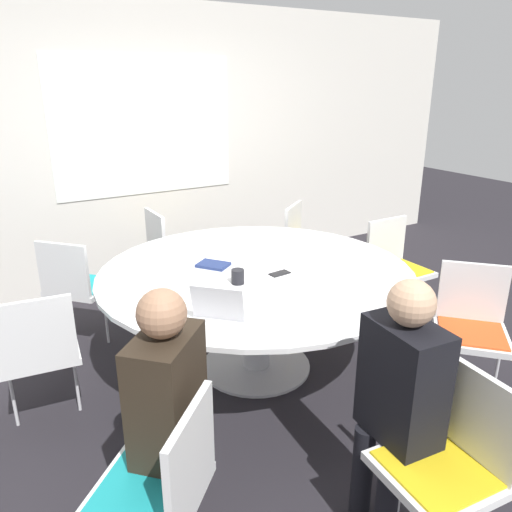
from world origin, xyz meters
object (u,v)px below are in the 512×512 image
object	(u,v)px
chair_6	(76,282)
laptop	(222,309)
person_1	(399,389)
chair_5	(170,247)
coffee_cup	(238,277)
chair_4	(305,242)
person_0	(164,401)
chair_3	(395,262)
chair_1	(450,454)
chair_2	(472,321)
spiral_notebook	(213,265)
chair_0	(161,484)
chair_7	(38,347)
cell_phone	(280,273)

from	to	relation	value
chair_6	laptop	size ratio (longest dim) A/B	2.28
chair_6	person_1	bearing A→B (deg)	-23.45
chair_5	coffee_cup	bearing A→B (deg)	-5.73
chair_4	chair_6	size ratio (longest dim) A/B	1.00
person_0	chair_3	bearing A→B (deg)	-20.92
chair_6	laptop	xyz separation A→B (m)	(0.47, -1.52, 0.28)
chair_1	person_1	distance (m)	0.32
chair_4	chair_5	xyz separation A→B (m)	(-1.17, 0.51, 0.00)
chair_2	spiral_notebook	bearing A→B (deg)	2.69
chair_2	chair_5	world-z (taller)	same
chair_2	chair_1	bearing A→B (deg)	79.96
chair_0	chair_3	distance (m)	2.90
chair_7	chair_6	bearing A→B (deg)	72.22
person_0	chair_4	bearing A→B (deg)	-2.76
chair_3	chair_4	size ratio (longest dim) A/B	1.00
chair_1	chair_2	world-z (taller)	same
coffee_cup	cell_phone	distance (m)	0.32
coffee_cup	chair_2	bearing A→B (deg)	-33.86
chair_2	cell_phone	xyz separation A→B (m)	(-0.92, 0.83, 0.23)
chair_3	laptop	world-z (taller)	laptop
chair_4	coffee_cup	xyz separation A→B (m)	(-1.31, -1.05, 0.27)
chair_5	person_1	world-z (taller)	person_1
chair_3	person_1	distance (m)	2.19
chair_6	coffee_cup	distance (m)	1.41
chair_3	person_1	bearing A→B (deg)	44.44
chair_1	person_0	distance (m)	1.20
chair_7	spiral_notebook	size ratio (longest dim) A/B	3.40
chair_6	cell_phone	xyz separation A→B (m)	(1.10, -1.14, 0.23)
chair_7	person_0	xyz separation A→B (m)	(0.35, -1.11, 0.19)
laptop	coffee_cup	bearing A→B (deg)	-83.86
chair_6	chair_3	bearing A→B (deg)	26.41
chair_3	laptop	bearing A→B (deg)	17.06
chair_1	coffee_cup	distance (m)	1.59
chair_2	chair_6	xyz separation A→B (m)	(-2.02, 1.97, 0.00)
chair_2	chair_4	world-z (taller)	same
person_1	cell_phone	distance (m)	1.34
chair_0	chair_4	xyz separation A→B (m)	(2.25, 2.16, 0.00)
chair_0	person_1	xyz separation A→B (m)	(1.01, -0.21, 0.19)
chair_5	coffee_cup	world-z (taller)	chair_5
laptop	person_0	bearing A→B (deg)	88.76
coffee_cup	chair_4	bearing A→B (deg)	38.76
person_0	chair_0	bearing A→B (deg)	-160.88
chair_7	laptop	xyz separation A→B (m)	(0.88, -0.62, 0.28)
chair_1	person_0	size ratio (longest dim) A/B	0.72
chair_0	laptop	world-z (taller)	laptop
laptop	coffee_cup	size ratio (longest dim) A/B	4.13
spiral_notebook	chair_4	bearing A→B (deg)	27.86
chair_7	laptop	distance (m)	1.11
chair_0	chair_6	size ratio (longest dim) A/B	1.00
chair_4	person_1	xyz separation A→B (m)	(-1.24, -2.37, 0.19)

